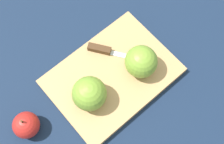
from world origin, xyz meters
The scene contains 6 objects.
ground_plane centered at (0.00, 0.00, 0.00)m, with size 4.00×4.00×0.00m, color #14233D.
cutting_board centered at (0.00, 0.00, 0.01)m, with size 0.36×0.27×0.02m.
apple_half_left centered at (-0.09, -0.02, 0.07)m, with size 0.09×0.09×0.09m.
apple_half_right centered at (0.07, -0.03, 0.07)m, with size 0.09×0.09×0.09m.
knife centered at (0.02, 0.07, 0.03)m, with size 0.10×0.12×0.02m.
apple_whole centered at (-0.26, 0.01, 0.03)m, with size 0.07×0.07×0.08m.
Camera 1 is at (-0.18, -0.25, 0.81)m, focal length 50.00 mm.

